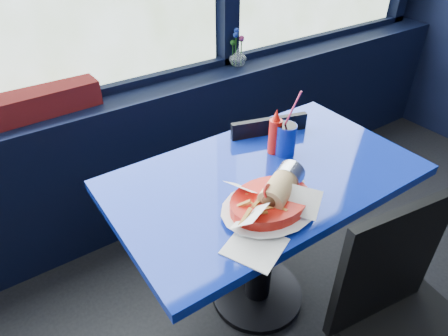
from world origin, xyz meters
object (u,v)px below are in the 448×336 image
planter_box (34,104)px  ketchup_bottle (275,134)px  chair_near_back (248,174)px  flower_vase (238,55)px  food_basket (271,200)px  near_table (263,209)px  chair_near_front (410,322)px  soda_cup (286,139)px

planter_box → ketchup_bottle: bearing=-49.1°
chair_near_back → planter_box: bearing=-18.8°
flower_vase → ketchup_bottle: size_ratio=1.07×
chair_near_back → food_basket: (-0.29, -0.50, 0.32)m
planter_box → food_basket: planter_box is taller
food_basket → ketchup_bottle: bearing=45.7°
near_table → chair_near_back: chair_near_back is taller
chair_near_front → food_basket: bearing=118.8°
chair_near_back → ketchup_bottle: bearing=94.0°
near_table → flower_vase: size_ratio=5.64×
soda_cup → chair_near_back: bearing=85.5°
ketchup_bottle → near_table: bearing=-140.6°
planter_box → soda_cup: (0.78, -0.82, -0.04)m
near_table → chair_near_front: size_ratio=1.28×
chair_near_back → ketchup_bottle: (-0.05, -0.23, 0.36)m
near_table → flower_vase: flower_vase is taller
planter_box → soda_cup: size_ratio=2.04×
planter_box → ketchup_bottle: 1.09m
chair_near_front → soda_cup: bearing=91.1°
food_basket → soda_cup: size_ratio=1.16×
chair_near_back → flower_vase: flower_vase is taller
planter_box → flower_vase: flower_vase is taller
chair_near_back → soda_cup: 0.43m
flower_vase → ketchup_bottle: (-0.37, -0.77, -0.03)m
near_table → soda_cup: soda_cup is taller
food_basket → near_table: bearing=52.5°
food_basket → chair_near_back: bearing=57.0°
near_table → chair_near_front: chair_near_front is taller
planter_box → flower_vase: bearing=-3.4°
near_table → chair_near_back: size_ratio=1.45×
planter_box → soda_cup: bearing=-49.2°
ketchup_bottle → soda_cup: 0.05m
planter_box → soda_cup: 1.13m
near_table → food_basket: food_basket is taller
chair_near_back → ketchup_bottle: ketchup_bottle is taller
chair_near_back → food_basket: bearing=76.1°
chair_near_front → chair_near_back: chair_near_front is taller
planter_box → flower_vase: 1.12m
near_table → ketchup_bottle: 0.31m
chair_near_front → soda_cup: soda_cup is taller
near_table → planter_box: 1.13m
chair_near_back → flower_vase: 0.74m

